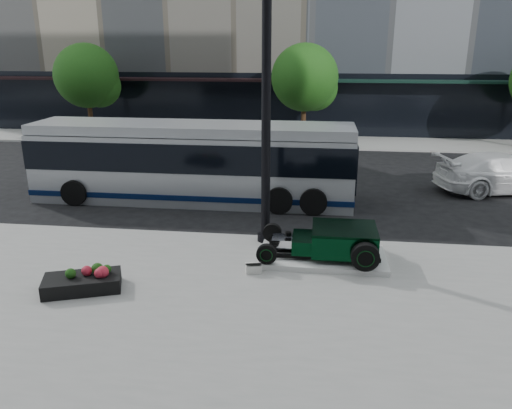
# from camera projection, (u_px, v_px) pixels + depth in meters

# --- Properties ---
(ground) EXTENTS (120.00, 120.00, 0.00)m
(ground) POSITION_uv_depth(u_px,v_px,m) (260.00, 217.00, 17.27)
(ground) COLOR black
(ground) RESTS_ON ground
(sidewalk_far) EXTENTS (70.00, 4.00, 0.12)m
(sidewalk_far) POSITION_uv_depth(u_px,v_px,m) (287.00, 141.00, 30.48)
(sidewalk_far) COLOR gray
(sidewalk_far) RESTS_ON ground
(street_trees) EXTENTS (29.80, 3.80, 5.70)m
(street_trees) POSITION_uv_depth(u_px,v_px,m) (307.00, 80.00, 28.33)
(street_trees) COLOR black
(street_trees) RESTS_ON sidewalk_far
(display_plinth) EXTENTS (3.40, 1.80, 0.15)m
(display_plinth) POSITION_uv_depth(u_px,v_px,m) (322.00, 257.00, 13.58)
(display_plinth) COLOR silver
(display_plinth) RESTS_ON sidewalk_near
(hot_rod) EXTENTS (3.22, 2.00, 0.81)m
(hot_rod) POSITION_uv_depth(u_px,v_px,m) (336.00, 240.00, 13.39)
(hot_rod) COLOR black
(hot_rod) RESTS_ON display_plinth
(info_plaque) EXTENTS (0.46, 0.39, 0.31)m
(info_plaque) POSITION_uv_depth(u_px,v_px,m) (253.00, 268.00, 12.81)
(info_plaque) COLOR silver
(info_plaque) RESTS_ON sidewalk_near
(lamppost) EXTENTS (0.48, 0.48, 8.67)m
(lamppost) POSITION_uv_depth(u_px,v_px,m) (266.00, 105.00, 13.69)
(lamppost) COLOR black
(lamppost) RESTS_ON sidewalk_near
(flower_planter) EXTENTS (1.97, 1.44, 0.58)m
(flower_planter) POSITION_uv_depth(u_px,v_px,m) (82.00, 282.00, 11.86)
(flower_planter) COLOR black
(flower_planter) RESTS_ON sidewalk_near
(transit_bus) EXTENTS (12.12, 2.88, 2.92)m
(transit_bus) POSITION_uv_depth(u_px,v_px,m) (193.00, 162.00, 18.85)
(transit_bus) COLOR #A8ACB2
(transit_bus) RESTS_ON ground
(white_sedan) EXTENTS (5.77, 3.35, 1.57)m
(white_sedan) POSITION_uv_depth(u_px,v_px,m) (504.00, 173.00, 20.03)
(white_sedan) COLOR white
(white_sedan) RESTS_ON ground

